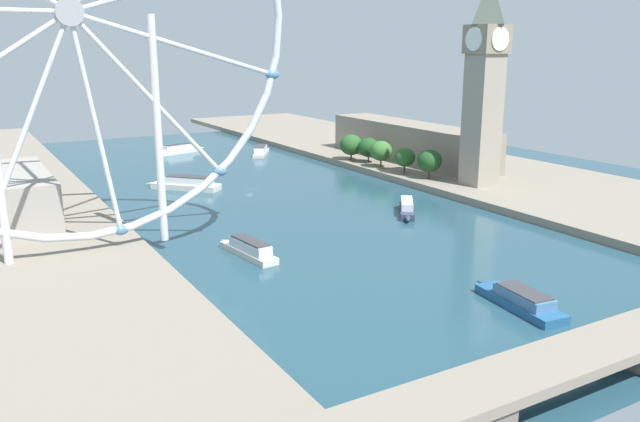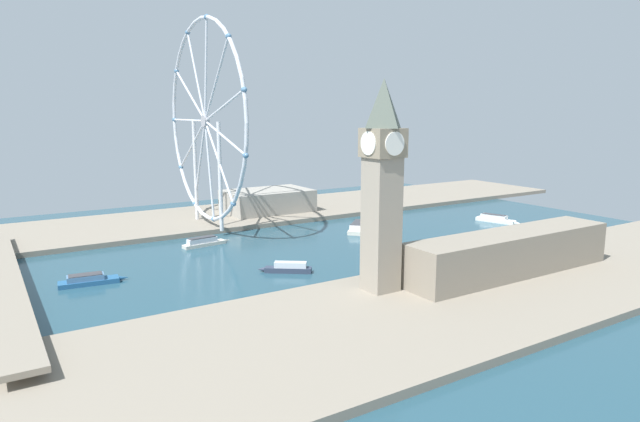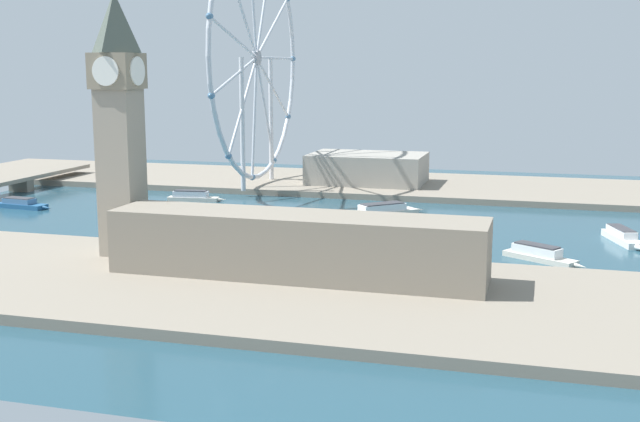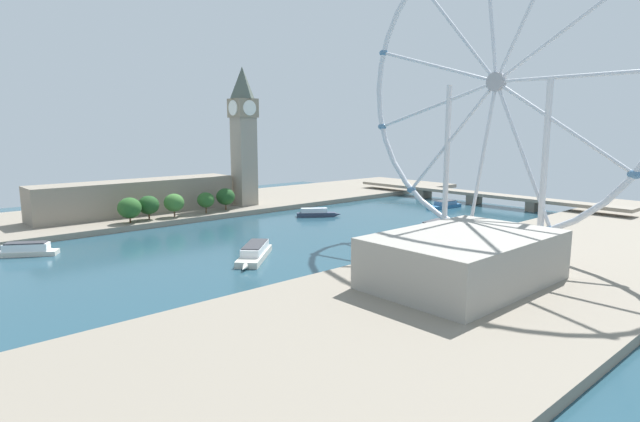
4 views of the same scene
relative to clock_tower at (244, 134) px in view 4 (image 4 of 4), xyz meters
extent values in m
plane|color=#234756|center=(83.92, -53.13, -47.51)|extent=(386.21, 386.21, 0.00)
cube|color=gray|center=(-24.18, -53.13, -46.01)|extent=(90.00, 520.00, 3.00)
cube|color=gray|center=(192.02, -53.13, -46.01)|extent=(90.00, 520.00, 3.00)
cube|color=gray|center=(0.00, 0.00, -17.07)|extent=(12.16, 12.16, 54.88)
cube|color=gray|center=(0.00, 0.00, 16.13)|extent=(14.11, 14.11, 11.51)
pyramid|color=#4C564C|center=(0.00, 0.00, 31.50)|extent=(12.77, 12.77, 19.25)
cylinder|color=white|center=(0.00, 7.30, 16.13)|extent=(9.25, 0.50, 9.25)
cylinder|color=white|center=(0.00, -7.30, 16.13)|extent=(9.25, 0.50, 9.25)
cylinder|color=white|center=(7.30, 0.00, 16.13)|extent=(0.50, 9.25, 9.25)
cylinder|color=white|center=(-7.30, 0.00, 16.13)|extent=(0.50, 9.25, 9.25)
cube|color=gray|center=(-12.98, -64.54, -34.97)|extent=(22.00, 113.09, 19.08)
cylinder|color=#513823|center=(13.70, -79.74, -42.96)|extent=(0.80, 0.80, 3.09)
ellipsoid|color=#285623|center=(13.70, -79.74, -36.64)|extent=(11.95, 11.95, 10.76)
cylinder|color=#513823|center=(10.58, -68.20, -42.78)|extent=(0.80, 0.80, 3.46)
ellipsoid|color=#1E471E|center=(10.58, -68.20, -36.63)|extent=(11.04, 11.04, 9.93)
cylinder|color=#513823|center=(12.49, -54.56, -42.67)|extent=(0.80, 0.80, 3.69)
ellipsoid|color=#386B2D|center=(12.49, -54.56, -36.45)|extent=(10.94, 10.94, 9.84)
cylinder|color=#513823|center=(12.81, -35.25, -42.57)|extent=(0.80, 0.80, 3.87)
ellipsoid|color=#285623|center=(12.81, -35.25, -36.75)|extent=(9.71, 9.71, 8.74)
cylinder|color=#513823|center=(10.30, -20.59, -42.63)|extent=(0.80, 0.80, 3.76)
ellipsoid|color=#1E471E|center=(10.30, -20.59, -36.35)|extent=(10.98, 10.98, 9.89)
torus|color=silver|center=(163.22, 12.12, 22.06)|extent=(126.56, 2.38, 126.56)
cylinder|color=#99999E|center=(163.22, 12.12, 22.06)|extent=(7.45, 3.00, 7.45)
cylinder|color=silver|center=(194.27, 12.12, 22.06)|extent=(62.09, 1.43, 1.43)
cylinder|color=silver|center=(189.34, 12.12, 38.84)|extent=(53.00, 1.43, 34.77)
cylinder|color=silver|center=(176.12, 12.12, 50.30)|extent=(27.09, 1.43, 57.07)
cylinder|color=silver|center=(158.81, 12.12, 52.79)|extent=(10.25, 1.43, 61.66)
cylinder|color=silver|center=(142.89, 12.12, 45.52)|extent=(41.74, 1.43, 47.86)
cylinder|color=silver|center=(133.44, 12.12, 30.81)|extent=(59.98, 1.43, 18.86)
cylinder|color=silver|center=(133.44, 12.12, 13.31)|extent=(59.98, 1.43, 18.86)
cylinder|color=silver|center=(142.89, 12.12, -1.40)|extent=(41.74, 1.43, 47.86)
cylinder|color=silver|center=(158.81, 12.12, -8.67)|extent=(10.25, 1.43, 61.66)
cylinder|color=silver|center=(176.12, 12.12, -6.18)|extent=(27.09, 1.43, 57.07)
cylinder|color=silver|center=(189.34, 12.12, 5.28)|extent=(53.00, 1.43, 34.77)
ellipsoid|color=teal|center=(103.65, 12.12, 39.55)|extent=(4.80, 3.20, 3.20)
ellipsoid|color=teal|center=(103.65, 12.12, 4.57)|extent=(4.80, 3.20, 3.20)
ellipsoid|color=teal|center=(122.56, 12.12, -24.86)|extent=(4.80, 3.20, 3.20)
ellipsoid|color=teal|center=(154.39, 12.12, -39.40)|extent=(4.80, 3.20, 3.20)
ellipsoid|color=teal|center=(189.02, 12.12, -34.42)|extent=(4.80, 3.20, 3.20)
ellipsoid|color=teal|center=(215.46, 12.12, -11.51)|extent=(4.80, 3.20, 3.20)
cylinder|color=silver|center=(184.95, 12.12, -11.22)|extent=(2.40, 2.40, 66.57)
cylinder|color=silver|center=(141.49, 12.12, -11.22)|extent=(2.40, 2.40, 66.57)
cube|color=gray|center=(186.35, -42.26, -36.64)|extent=(39.78, 61.16, 15.73)
cube|color=gray|center=(83.92, 131.72, -40.47)|extent=(198.21, 12.67, 2.00)
cube|color=#70685B|center=(41.85, 131.72, -44.49)|extent=(6.00, 11.40, 6.04)
cube|color=#70685B|center=(83.92, 131.72, -44.49)|extent=(6.00, 11.40, 6.04)
cube|color=#70685B|center=(125.99, 131.72, -44.49)|extent=(6.00, 11.40, 6.04)
cube|color=beige|center=(121.89, 30.91, -46.53)|extent=(8.66, 25.44, 1.95)
cone|color=beige|center=(123.70, 16.54, -46.53)|extent=(2.50, 4.70, 1.95)
cube|color=silver|center=(121.73, 32.15, -44.13)|extent=(6.81, 17.66, 2.85)
cube|color=#38383D|center=(121.73, 32.15, -42.45)|extent=(6.37, 15.93, 0.52)
cube|color=#2D384C|center=(50.58, 15.59, -46.28)|extent=(17.19, 20.95, 2.46)
cone|color=#2D384C|center=(58.23, 26.05, -46.28)|extent=(4.35, 4.69, 2.46)
cube|color=silver|center=(49.93, 14.69, -43.71)|extent=(12.38, 14.78, 2.68)
cube|color=beige|center=(107.78, -67.68, -46.27)|extent=(27.00, 28.00, 2.47)
cone|color=beige|center=(119.83, -80.55, -46.27)|extent=(5.54, 5.68, 2.47)
cube|color=white|center=(106.75, -66.58, -43.53)|extent=(19.60, 20.23, 3.00)
cube|color=#38383D|center=(106.75, -66.58, -41.82)|extent=(17.92, 18.47, 0.43)
cube|color=beige|center=(40.19, -134.58, -46.58)|extent=(19.40, 25.43, 1.86)
cube|color=white|center=(40.89, -133.48, -44.09)|extent=(13.67, 17.22, 3.11)
cube|color=#38383D|center=(40.89, -133.48, -42.28)|extent=(12.54, 15.65, 0.51)
cube|color=#235684|center=(81.68, 99.61, -46.45)|extent=(10.27, 25.85, 2.11)
cone|color=#235684|center=(79.99, 85.09, -46.45)|extent=(2.62, 4.74, 2.11)
cube|color=teal|center=(81.82, 100.86, -44.21)|extent=(7.96, 15.95, 2.38)
cube|color=#38383D|center=(81.82, 100.86, -42.85)|extent=(7.49, 14.39, 0.34)
camera|label=1|loc=(194.52, 198.30, 13.08)|focal=35.78mm
camera|label=2|loc=(-172.06, 137.70, 28.80)|focal=30.93mm
camera|label=3|loc=(-236.24, -135.00, 17.55)|focal=45.20mm
camera|label=4|loc=(271.54, -179.94, 3.68)|focal=28.65mm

